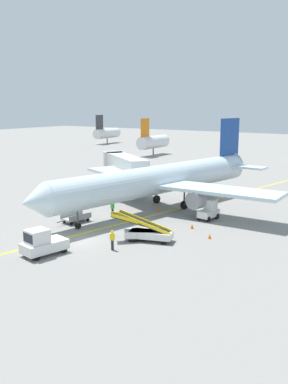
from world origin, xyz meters
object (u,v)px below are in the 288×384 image
(jet_bridge, at_px, (123,164))
(ground_crew_wing_walker, at_px, (112,208))
(pushback_tug, at_px, (42,243))
(safety_cone_nose_right, at_px, (192,226))
(belt_loader_forward_hold, at_px, (150,232))
(safety_cone_nose_left, at_px, (158,208))
(airliner, at_px, (162,179))
(baggage_cart_loaded, at_px, (76,218))
(safety_cone_wingtip_left, at_px, (210,236))
(baggage_tug_near_wing, at_px, (209,211))
(belt_loader_aft_hold, at_px, (144,231))
(ground_crew_marshaller, at_px, (112,239))

(jet_bridge, xyz_separation_m, ground_crew_wing_walker, (8.61, -13.27, -2.63))
(pushback_tug, relative_size, ground_crew_wing_walker, 2.29)
(pushback_tug, xyz_separation_m, safety_cone_nose_right, (6.46, 13.44, -0.77))
(belt_loader_forward_hold, height_order, safety_cone_nose_left, belt_loader_forward_hold)
(jet_bridge, bearing_deg, ground_crew_wing_walker, -57.01)
(safety_cone_nose_left, bearing_deg, pushback_tug, -88.99)
(jet_bridge, distance_m, safety_cone_nose_left, 14.24)
(airliner, distance_m, pushback_tug, 19.14)
(airliner, distance_m, belt_loader_forward_hold, 12.72)
(baggage_cart_loaded, xyz_separation_m, safety_cone_nose_right, (11.01, 4.67, -0.25))
(airliner, height_order, safety_cone_wingtip_left, airliner)
(belt_loader_forward_hold, bearing_deg, airliner, 117.02)
(baggage_tug_near_wing, bearing_deg, pushback_tug, -109.72)
(pushback_tug, height_order, belt_loader_forward_hold, belt_loader_forward_hold)
(airliner, bearing_deg, safety_cone_wingtip_left, -37.43)
(baggage_tug_near_wing, distance_m, safety_cone_wingtip_left, 6.80)
(pushback_tug, bearing_deg, safety_cone_nose_left, 91.01)
(jet_bridge, height_order, safety_cone_nose_right, jet_bridge)
(baggage_cart_loaded, relative_size, safety_cone_nose_right, 8.73)
(jet_bridge, bearing_deg, pushback_tug, -66.10)
(belt_loader_aft_hold, bearing_deg, safety_cone_nose_right, 70.82)
(airliner, height_order, baggage_tug_near_wing, airliner)
(safety_cone_nose_right, xyz_separation_m, safety_cone_wingtip_left, (2.83, -1.95, 0.00))
(pushback_tug, xyz_separation_m, belt_loader_forward_hold, (5.15, 7.89, -0.22))
(ground_crew_marshaller, relative_size, ground_crew_wing_walker, 1.00)
(airliner, height_order, belt_loader_aft_hold, airliner)
(airliner, bearing_deg, belt_loader_forward_hold, -62.98)
(belt_loader_aft_hold, height_order, safety_cone_nose_left, belt_loader_aft_hold)
(belt_loader_forward_hold, distance_m, ground_crew_marshaller, 3.96)
(belt_loader_forward_hold, xyz_separation_m, baggage_cart_loaded, (-9.71, 0.87, -0.31))
(ground_crew_marshaller, height_order, safety_cone_nose_right, ground_crew_marshaller)
(belt_loader_forward_hold, xyz_separation_m, ground_crew_marshaller, (-1.23, -3.76, 0.13))
(ground_crew_wing_walker, height_order, safety_cone_wingtip_left, ground_crew_wing_walker)
(airliner, distance_m, jet_bridge, 13.12)
(belt_loader_aft_hold, height_order, baggage_cart_loaded, belt_loader_aft_hold)
(baggage_tug_near_wing, height_order, baggage_cart_loaded, baggage_tug_near_wing)
(baggage_tug_near_wing, distance_m, belt_loader_aft_hold, 9.77)
(safety_cone_wingtip_left, bearing_deg, ground_crew_wing_walker, 173.89)
(safety_cone_wingtip_left, bearing_deg, baggage_cart_loaded, -168.89)
(jet_bridge, relative_size, baggage_cart_loaded, 3.11)
(airliner, height_order, pushback_tug, airliner)
(airliner, height_order, safety_cone_nose_right, airliner)
(ground_crew_wing_walker, bearing_deg, airliner, 68.52)
(pushback_tug, distance_m, belt_loader_aft_hold, 9.14)
(pushback_tug, xyz_separation_m, belt_loader_aft_hold, (4.54, 7.93, -0.22))
(belt_loader_forward_hold, distance_m, ground_crew_wing_walker, 9.46)
(belt_loader_aft_hold, relative_size, safety_cone_wingtip_left, 10.61)
(jet_bridge, height_order, baggage_tug_near_wing, jet_bridge)
(ground_crew_marshaller, bearing_deg, ground_crew_wing_walker, 128.36)
(safety_cone_wingtip_left, bearing_deg, ground_crew_marshaller, -126.14)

